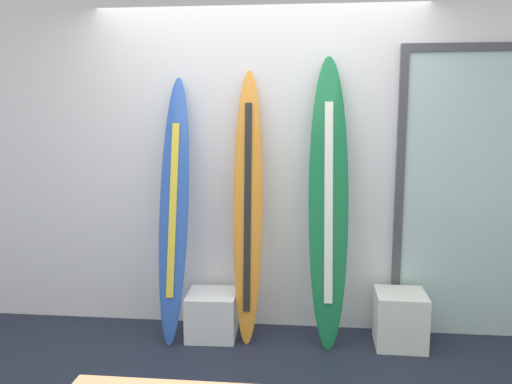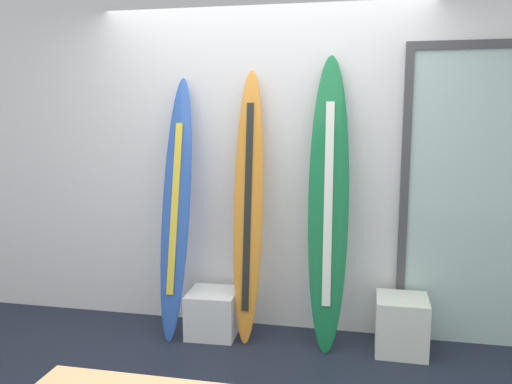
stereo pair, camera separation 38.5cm
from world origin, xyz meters
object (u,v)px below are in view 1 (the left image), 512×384
surfboard_cobalt (174,212)px  surfboard_emerald (329,202)px  display_block_center (212,315)px  surfboard_sunset (248,210)px  glass_door (477,190)px  display_block_left (400,319)px

surfboard_cobalt → surfboard_emerald: 1.15m
display_block_center → surfboard_cobalt: bearing=-176.5°
surfboard_sunset → display_block_center: (-0.28, -0.03, -0.82)m
surfboard_emerald → display_block_center: (-0.87, -0.02, -0.89)m
surfboard_cobalt → surfboard_emerald: bearing=1.8°
display_block_center → surfboard_emerald: bearing=1.2°
surfboard_sunset → glass_door: (1.70, 0.21, 0.14)m
surfboard_emerald → surfboard_sunset: bearing=178.7°
display_block_left → display_block_center: size_ratio=1.05×
surfboard_cobalt → surfboard_sunset: 0.55m
display_block_center → glass_door: bearing=7.0°
surfboard_cobalt → display_block_center: surfboard_cobalt is taller
surfboard_emerald → surfboard_cobalt: bearing=-178.2°
surfboard_sunset → surfboard_emerald: bearing=-1.3°
surfboard_cobalt → surfboard_sunset: surfboard_sunset is taller
surfboard_cobalt → glass_door: glass_door is taller
display_block_left → surfboard_cobalt: bearing=-179.8°
display_block_left → glass_door: bearing=24.3°
surfboard_emerald → glass_door: (1.11, 0.23, 0.07)m
display_block_center → glass_door: glass_door is taller
display_block_left → surfboard_sunset: bearing=177.8°
surfboard_cobalt → surfboard_sunset: (0.55, 0.05, 0.02)m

